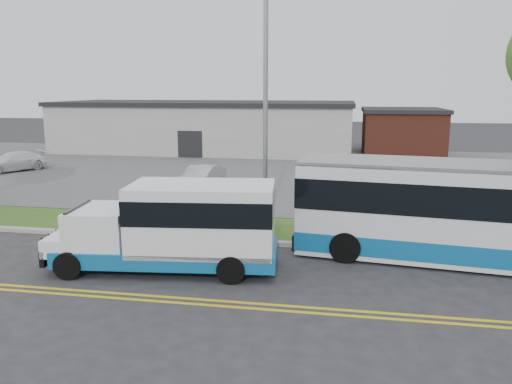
% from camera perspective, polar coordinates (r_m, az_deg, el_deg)
% --- Properties ---
extents(ground, '(140.00, 140.00, 0.00)m').
position_cam_1_polar(ground, '(17.63, -10.15, -6.47)').
color(ground, '#28282B').
rests_on(ground, ground).
extents(lane_line_north, '(70.00, 0.12, 0.01)m').
position_cam_1_polar(lane_line_north, '(14.31, -15.49, -11.10)').
color(lane_line_north, gold).
rests_on(lane_line_north, ground).
extents(lane_line_south, '(70.00, 0.12, 0.01)m').
position_cam_1_polar(lane_line_south, '(14.06, -16.02, -11.55)').
color(lane_line_south, gold).
rests_on(lane_line_south, ground).
extents(curb, '(80.00, 0.30, 0.15)m').
position_cam_1_polar(curb, '(18.59, -9.00, -5.22)').
color(curb, '#9E9B93').
rests_on(curb, ground).
extents(verge, '(80.00, 3.30, 0.10)m').
position_cam_1_polar(verge, '(20.24, -7.36, -3.84)').
color(verge, '#2C4818').
rests_on(verge, ground).
extents(parking_lot, '(80.00, 25.00, 0.10)m').
position_cam_1_polar(parking_lot, '(33.66, -0.26, 2.51)').
color(parking_lot, '#4C4C4F').
rests_on(parking_lot, ground).
extents(commercial_building, '(25.40, 10.40, 4.35)m').
position_cam_1_polar(commercial_building, '(44.44, -5.65, 7.48)').
color(commercial_building, '#9E9E99').
rests_on(commercial_building, ground).
extents(brick_wing, '(6.30, 7.30, 3.90)m').
position_cam_1_polar(brick_wing, '(42.10, 16.30, 6.53)').
color(brick_wing, brown).
rests_on(brick_wing, ground).
extents(streetlight_near, '(0.35, 1.53, 9.50)m').
position_cam_1_polar(streetlight_near, '(18.65, 1.06, 11.06)').
color(streetlight_near, gray).
rests_on(streetlight_near, verge).
extents(shuttle_bus, '(7.17, 2.97, 2.67)m').
position_cam_1_polar(shuttle_bus, '(15.30, -8.66, -3.65)').
color(shuttle_bus, '#0D5A93').
rests_on(shuttle_bus, ground).
extents(transit_bus, '(11.69, 3.99, 3.18)m').
position_cam_1_polar(transit_bus, '(17.20, 24.22, -2.25)').
color(transit_bus, silver).
rests_on(transit_bus, ground).
extents(pedestrian, '(0.67, 0.45, 1.83)m').
position_cam_1_polar(pedestrian, '(20.45, -12.32, -1.07)').
color(pedestrian, black).
rests_on(pedestrian, verge).
extents(parked_car_a, '(1.92, 4.17, 1.32)m').
position_cam_1_polar(parked_car_a, '(26.74, -6.30, 1.57)').
color(parked_car_a, '#A6A8AD').
rests_on(parked_car_a, parking_lot).
extents(parked_car_b, '(3.70, 4.60, 1.25)m').
position_cam_1_polar(parked_car_b, '(36.63, -26.04, 3.14)').
color(parked_car_b, white).
rests_on(parked_car_b, parking_lot).
extents(grocery_bag_left, '(0.32, 0.32, 0.32)m').
position_cam_1_polar(grocery_bag_left, '(20.52, -13.27, -3.24)').
color(grocery_bag_left, white).
rests_on(grocery_bag_left, verge).
extents(grocery_bag_right, '(0.32, 0.32, 0.32)m').
position_cam_1_polar(grocery_bag_right, '(20.74, -11.21, -2.99)').
color(grocery_bag_right, white).
rests_on(grocery_bag_right, verge).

